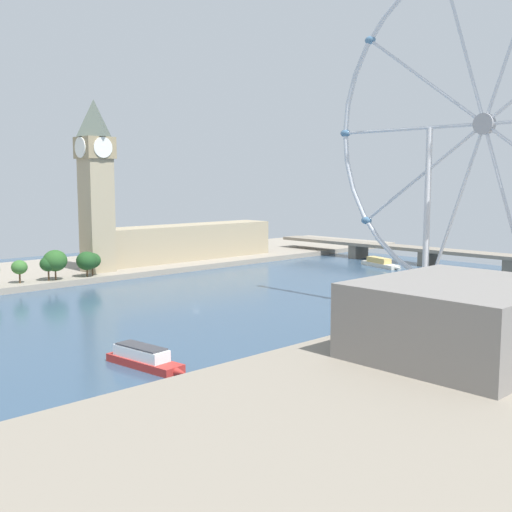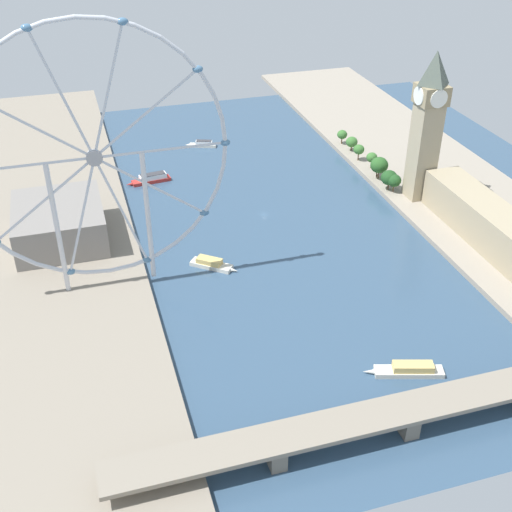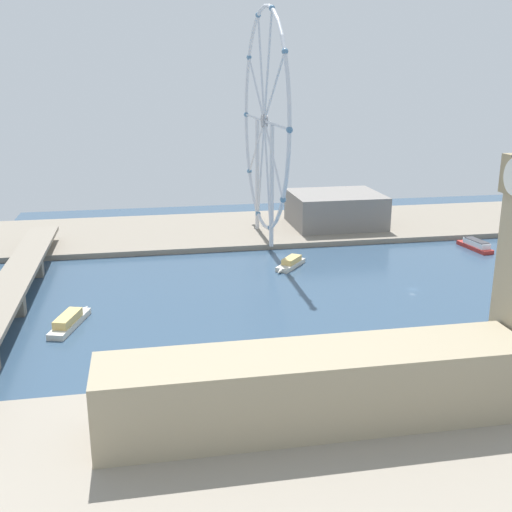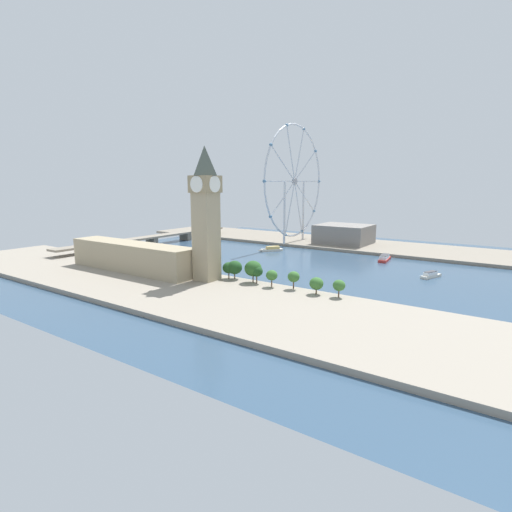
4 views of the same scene
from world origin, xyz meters
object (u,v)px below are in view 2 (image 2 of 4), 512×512
(parliament_block, at_px, (497,230))
(tour_boat_0, at_px, (409,370))
(clock_tower, at_px, (427,125))
(tour_boat_3, at_px, (211,264))
(tour_boat_1, at_px, (203,144))
(ferris_wheel, at_px, (94,159))
(river_bridge, at_px, (406,411))
(tour_boat_2, at_px, (151,179))
(riverside_hall, at_px, (59,223))

(parliament_block, bearing_deg, tour_boat_0, 39.57)
(clock_tower, height_order, parliament_block, clock_tower)
(tour_boat_3, bearing_deg, tour_boat_1, 117.54)
(tour_boat_0, bearing_deg, parliament_block, -123.55)
(ferris_wheel, distance_m, river_bridge, 170.97)
(parliament_block, bearing_deg, clock_tower, -81.73)
(tour_boat_0, bearing_deg, tour_boat_1, -66.97)
(river_bridge, distance_m, tour_boat_0, 31.42)
(clock_tower, xyz_separation_m, parliament_block, (-9.77, 67.26, -36.13))
(river_bridge, relative_size, tour_boat_1, 10.04)
(clock_tower, relative_size, tour_boat_2, 3.00)
(clock_tower, distance_m, tour_boat_3, 153.49)
(clock_tower, xyz_separation_m, riverside_hall, (214.97, -9.79, -36.48))
(tour_boat_0, bearing_deg, clock_tower, -102.71)
(tour_boat_1, distance_m, tour_boat_2, 66.82)
(tour_boat_1, bearing_deg, clock_tower, 151.93)
(tour_boat_2, relative_size, tour_boat_3, 1.28)
(clock_tower, height_order, tour_boat_0, clock_tower)
(clock_tower, distance_m, tour_boat_2, 178.15)
(ferris_wheel, bearing_deg, tour_boat_0, 138.17)
(ferris_wheel, xyz_separation_m, tour_boat_1, (-84.04, -164.06, -67.89))
(ferris_wheel, distance_m, tour_boat_1, 196.43)
(tour_boat_1, bearing_deg, parliament_block, 142.34)
(ferris_wheel, height_order, tour_boat_0, ferris_wheel)
(ferris_wheel, height_order, river_bridge, ferris_wheel)
(ferris_wheel, height_order, tour_boat_3, ferris_wheel)
(clock_tower, distance_m, riverside_hall, 218.26)
(river_bridge, xyz_separation_m, tour_boat_0, (-16.10, -26.29, -6.10))
(ferris_wheel, xyz_separation_m, tour_boat_0, (-112.56, 100.75, -67.64))
(clock_tower, height_order, tour_boat_1, clock_tower)
(river_bridge, bearing_deg, tour_boat_2, -76.50)
(parliament_block, distance_m, river_bridge, 146.86)
(tour_boat_0, height_order, tour_boat_3, tour_boat_0)
(riverside_hall, xyz_separation_m, tour_boat_3, (-74.01, 47.34, -11.27))
(riverside_hall, bearing_deg, tour_boat_1, -133.11)
(riverside_hall, bearing_deg, river_bridge, 123.59)
(river_bridge, bearing_deg, clock_tower, -119.89)
(ferris_wheel, bearing_deg, clock_tower, -167.96)
(riverside_hall, height_order, river_bridge, riverside_hall)
(riverside_hall, relative_size, tour_boat_0, 1.66)
(tour_boat_1, bearing_deg, tour_boat_0, 116.46)
(clock_tower, bearing_deg, tour_boat_2, -25.58)
(tour_boat_0, relative_size, tour_boat_2, 1.13)
(riverside_hall, height_order, tour_boat_0, riverside_hall)
(river_bridge, bearing_deg, tour_boat_1, -87.56)
(parliament_block, xyz_separation_m, ferris_wheel, (202.96, -26.06, 56.22))
(parliament_block, xyz_separation_m, river_bridge, (106.50, 100.98, -5.32))
(tour_boat_0, xyz_separation_m, tour_boat_1, (28.52, -264.81, -0.25))
(clock_tower, relative_size, parliament_block, 0.76)
(clock_tower, xyz_separation_m, river_bridge, (96.73, 168.24, -41.45))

